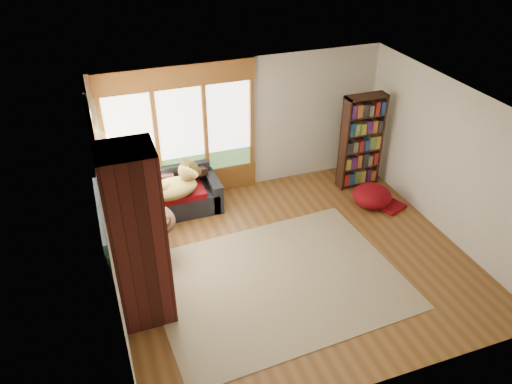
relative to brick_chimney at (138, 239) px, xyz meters
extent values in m
plane|color=brown|center=(2.40, 0.35, -1.30)|extent=(5.50, 5.50, 0.00)
plane|color=white|center=(2.40, 0.35, 1.30)|extent=(5.50, 5.50, 0.00)
cube|color=silver|center=(2.40, 2.85, 0.00)|extent=(5.50, 0.04, 2.60)
cube|color=silver|center=(2.40, -2.15, 0.00)|extent=(5.50, 0.04, 2.60)
cube|color=silver|center=(-0.35, 0.35, 0.00)|extent=(0.04, 5.00, 2.60)
cube|color=silver|center=(5.15, 0.35, 0.00)|extent=(0.04, 5.00, 2.60)
cube|color=#985D26|center=(1.20, 2.82, 0.05)|extent=(2.82, 0.10, 1.90)
cube|color=white|center=(1.20, 2.82, 0.05)|extent=(2.54, 0.09, 1.62)
cube|color=#985D26|center=(-0.32, 1.55, 0.05)|extent=(0.10, 2.62, 1.90)
cube|color=white|center=(-0.32, 1.55, 0.05)|extent=(0.09, 2.36, 1.62)
cube|color=#709358|center=(-0.29, 2.38, 0.45)|extent=(0.03, 0.72, 0.90)
cube|color=#471914|center=(0.00, 0.00, 0.00)|extent=(0.70, 0.70, 2.60)
cube|color=black|center=(0.75, 2.40, -1.09)|extent=(2.20, 0.90, 0.42)
cube|color=black|center=(0.75, 2.75, -0.69)|extent=(2.20, 0.20, 0.38)
cube|color=black|center=(1.75, 2.40, -1.00)|extent=(0.20, 0.90, 0.60)
cube|color=maroon|center=(0.65, 2.28, -0.82)|extent=(1.90, 0.66, 0.12)
cube|color=black|center=(0.10, 1.75, -1.09)|extent=(0.90, 2.20, 0.42)
cube|color=black|center=(-0.25, 1.75, -0.69)|extent=(0.20, 2.20, 0.38)
cube|color=black|center=(0.10, 0.75, -1.00)|extent=(0.90, 0.20, 0.60)
cube|color=maroon|center=(0.22, 1.40, -0.82)|extent=(0.66, 1.20, 0.12)
cube|color=maroon|center=(0.22, 2.35, -0.82)|extent=(0.66, 0.66, 0.12)
cube|color=beige|center=(1.96, -0.05, -1.29)|extent=(3.83, 3.02, 0.01)
cube|color=#321A10|center=(4.93, 2.12, -0.35)|extent=(0.04, 0.27, 1.89)
cube|color=#321A10|center=(4.15, 2.12, -0.35)|extent=(0.04, 0.27, 1.89)
cube|color=#321A10|center=(4.54, 2.24, -0.35)|extent=(0.81, 0.02, 1.89)
cube|color=#321A10|center=(4.54, 2.12, -1.24)|extent=(0.73, 0.25, 0.03)
cube|color=#321A10|center=(4.54, 2.12, -0.88)|extent=(0.73, 0.25, 0.03)
cube|color=#321A10|center=(4.54, 2.12, -0.52)|extent=(0.73, 0.25, 0.03)
cube|color=#321A10|center=(4.54, 2.12, -0.16)|extent=(0.73, 0.25, 0.03)
cube|color=#321A10|center=(4.54, 2.12, 0.19)|extent=(0.73, 0.25, 0.03)
cube|color=#321A10|center=(4.54, 2.12, 0.55)|extent=(0.73, 0.25, 0.03)
cube|color=#726659|center=(4.54, 2.10, -0.35)|extent=(0.69, 0.19, 1.73)
ellipsoid|color=maroon|center=(4.42, 1.35, -1.09)|extent=(0.79, 0.79, 0.40)
ellipsoid|color=olive|center=(0.83, 2.11, -0.53)|extent=(1.02, 0.77, 0.31)
sphere|color=olive|center=(1.15, 2.18, -0.39)|extent=(0.44, 0.44, 0.37)
cone|color=olive|center=(1.09, 2.17, -0.24)|extent=(0.16, 0.16, 0.16)
ellipsoid|color=#3C261B|center=(0.43, 1.30, -0.57)|extent=(0.61, 0.85, 0.27)
sphere|color=#3C261B|center=(0.40, 1.59, -0.44)|extent=(0.36, 0.36, 0.32)
cone|color=#3C261B|center=(0.41, 1.54, -0.31)|extent=(0.13, 0.13, 0.14)
cube|color=black|center=(1.45, 2.61, -0.54)|extent=(0.45, 0.12, 0.45)
cube|color=black|center=(0.85, 2.61, -0.54)|extent=(0.45, 0.12, 0.45)
cube|color=black|center=(-0.08, 2.15, -0.54)|extent=(0.45, 0.12, 0.45)
cube|color=black|center=(-0.08, 1.05, -0.54)|extent=(0.45, 0.12, 0.45)
cube|color=maroon|center=(0.25, 2.61, -0.54)|extent=(0.42, 0.12, 0.42)
camera|label=1|loc=(-0.29, -5.36, 3.94)|focal=35.00mm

